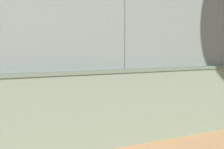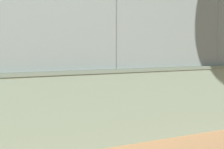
% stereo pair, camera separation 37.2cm
% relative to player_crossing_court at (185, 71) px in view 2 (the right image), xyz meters
% --- Properties ---
extents(ground_plane, '(260.00, 260.00, 0.00)m').
position_rel_player_crossing_court_xyz_m(ground_plane, '(5.81, -6.41, -0.92)').
color(ground_plane, tan).
extents(player_crossing_court, '(0.71, 1.24, 1.57)m').
position_rel_player_crossing_court_xyz_m(player_crossing_court, '(0.00, 0.00, 0.00)').
color(player_crossing_court, navy).
rests_on(player_crossing_court, ground_plane).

